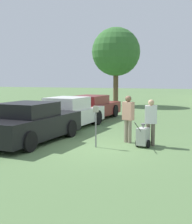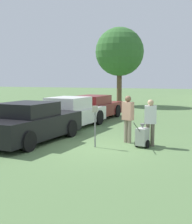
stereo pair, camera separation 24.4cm
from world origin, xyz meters
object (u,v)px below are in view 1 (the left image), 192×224
(parked_car_white, at_px, (69,114))
(parking_meter, at_px, (96,119))
(parked_car_maroon, at_px, (91,108))
(equipment_cart, at_px, (143,136))
(parked_car_black, at_px, (31,123))
(person_supervisor, at_px, (151,120))
(person_worker, at_px, (128,116))

(parked_car_white, relative_size, parking_meter, 3.25)
(parked_car_maroon, relative_size, parking_meter, 3.67)
(parked_car_white, xyz_separation_m, equipment_cart, (4.23, -3.09, -0.31))
(parked_car_white, bearing_deg, parked_car_black, -85.35)
(parking_meter, distance_m, person_supervisor, 1.97)
(person_worker, bearing_deg, parked_car_black, 39.84)
(parked_car_white, bearing_deg, equipment_cart, -31.46)
(parking_meter, xyz_separation_m, person_supervisor, (1.79, 0.84, -0.06))
(parked_car_black, height_order, equipment_cart, parked_car_black)
(parked_car_maroon, bearing_deg, parking_meter, -64.08)
(parked_car_black, xyz_separation_m, person_worker, (3.55, 1.07, 0.31))
(parked_car_white, distance_m, parked_car_maroon, 3.22)
(parked_car_white, xyz_separation_m, person_worker, (3.55, -2.48, 0.32))
(parking_meter, bearing_deg, equipment_cart, 18.76)
(parked_car_white, xyz_separation_m, parked_car_maroon, (0.00, 3.22, -0.03))
(person_worker, xyz_separation_m, equipment_cart, (0.68, -0.61, -0.63))
(equipment_cart, bearing_deg, parked_car_white, 155.57)
(parked_car_black, distance_m, parked_car_maroon, 6.77)
(parked_car_maroon, distance_m, parking_meter, 7.35)
(parked_car_black, distance_m, parked_car_white, 3.55)
(person_worker, height_order, person_supervisor, person_worker)
(parked_car_maroon, distance_m, person_supervisor, 7.48)
(person_worker, distance_m, equipment_cart, 1.11)
(parked_car_white, relative_size, parked_car_maroon, 0.89)
(parked_car_white, height_order, parked_car_maroon, parked_car_white)
(parked_car_maroon, distance_m, equipment_cart, 7.60)
(person_worker, bearing_deg, parked_car_maroon, -34.97)
(person_worker, bearing_deg, person_supervisor, -175.31)
(parked_car_black, distance_m, person_supervisor, 4.52)
(parked_car_white, xyz_separation_m, person_supervisor, (4.45, -2.78, 0.25))
(person_supervisor, bearing_deg, person_worker, -29.67)
(parked_car_white, bearing_deg, parked_car_maroon, 94.64)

